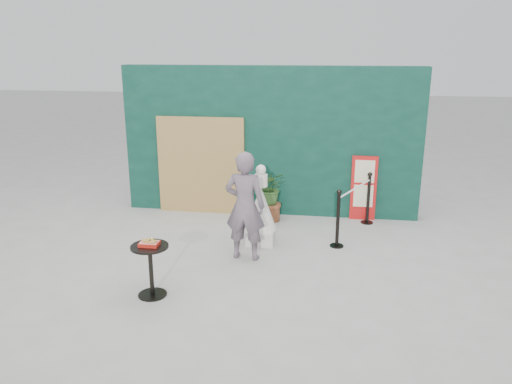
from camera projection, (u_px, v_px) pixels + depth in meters
The scene contains 10 objects.
ground at pixel (244, 277), 7.54m from camera, with size 60.00×60.00×0.00m, color #ADAAA5.
back_wall at pixel (270, 142), 10.10m from camera, with size 6.00×0.30×3.00m, color #0A2F26.
bamboo_fence at pixel (201, 166), 10.24m from camera, with size 1.80×0.08×2.00m, color tan.
woman at pixel (245, 206), 7.99m from camera, with size 0.65×0.43×1.79m, color slate.
menu_board at pixel (364, 188), 9.89m from camera, with size 0.50×0.07×1.30m.
statue at pixel (261, 212), 8.70m from camera, with size 0.56×0.56×1.43m.
cafe_table at pixel (151, 263), 6.86m from camera, with size 0.52×0.52×0.75m.
food_basket at pixel (149, 243), 6.78m from camera, with size 0.26×0.19×0.11m.
planter at pixel (271, 192), 9.84m from camera, with size 0.60×0.52×1.01m.
stanchion_barrier at pixel (354, 209), 9.15m from camera, with size 0.84×1.54×1.03m.
Camera 1 is at (1.18, -6.77, 3.37)m, focal length 35.00 mm.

